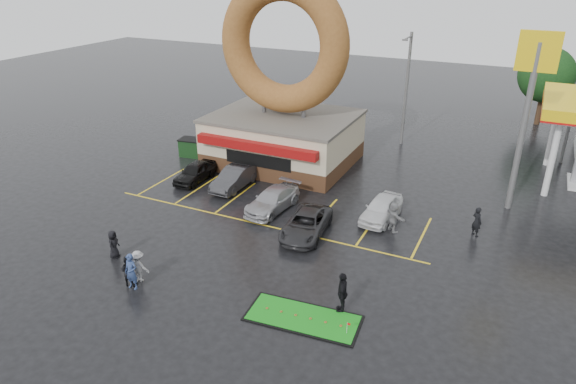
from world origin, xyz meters
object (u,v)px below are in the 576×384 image
at_px(car_grey, 306,224).
at_px(person_blue, 131,272).
at_px(streetlight_left, 247,74).
at_px(car_black, 195,172).
at_px(streetlight_right, 575,101).
at_px(car_dgrey, 235,178).
at_px(dumpster, 192,148).
at_px(donut_shop, 283,104).
at_px(streetlight_mid, 406,87).
at_px(shell_sign, 531,90).
at_px(putting_green, 303,318).
at_px(person_cameraman, 342,292).
at_px(car_white, 382,208).
at_px(car_silver, 273,200).

distance_m(car_grey, person_blue, 9.77).
bearing_deg(streetlight_left, car_black, -76.59).
relative_size(streetlight_right, car_grey, 1.97).
xyz_separation_m(car_dgrey, dumpster, (-6.12, 3.81, -0.05)).
bearing_deg(donut_shop, streetlight_mid, 48.62).
bearing_deg(car_dgrey, streetlight_mid, 60.36).
xyz_separation_m(car_black, car_dgrey, (3.07, 0.19, 0.05)).
relative_size(shell_sign, streetlight_left, 1.18).
distance_m(streetlight_mid, streetlight_right, 12.04).
bearing_deg(dumpster, streetlight_mid, 26.52).
distance_m(streetlight_mid, dumpster, 17.59).
xyz_separation_m(streetlight_mid, dumpster, (-14.00, -9.81, -4.13)).
xyz_separation_m(streetlight_left, streetlight_mid, (14.00, 1.00, 0.00)).
bearing_deg(person_blue, streetlight_right, 53.65).
height_order(car_grey, putting_green, car_grey).
distance_m(car_dgrey, putting_green, 14.48).
relative_size(streetlight_right, person_blue, 4.98).
bearing_deg(streetlight_right, streetlight_mid, -175.24).
relative_size(car_dgrey, person_blue, 2.35).
bearing_deg(person_cameraman, streetlight_mid, 171.34).
xyz_separation_m(streetlight_left, dumpster, (-0.00, -8.81, -4.13)).
height_order(car_white, person_blue, person_blue).
bearing_deg(car_dgrey, car_grey, -28.32).
bearing_deg(car_black, streetlight_mid, 50.06).
xyz_separation_m(car_black, dumpster, (-3.06, 4.00, -0.00)).
distance_m(shell_sign, person_blue, 23.52).
height_order(person_cameraman, dumpster, person_cameraman).
xyz_separation_m(shell_sign, streetlight_left, (-23.00, 7.92, -2.60)).
xyz_separation_m(streetlight_mid, putting_green, (1.93, -24.26, -4.74)).
distance_m(car_silver, person_cameraman, 10.50).
height_order(car_white, dumpster, car_white).
bearing_deg(putting_green, shell_sign, 65.25).
xyz_separation_m(streetlight_mid, person_cameraman, (3.23, -23.03, -3.81)).
bearing_deg(streetlight_left, putting_green, -55.60).
relative_size(car_black, person_cameraman, 1.97).
bearing_deg(car_grey, streetlight_left, 121.93).
relative_size(shell_sign, car_silver, 2.37).
distance_m(streetlight_left, dumpster, 9.73).
xyz_separation_m(donut_shop, car_dgrey, (-0.88, -5.68, -3.77)).
bearing_deg(streetlight_left, shell_sign, -18.99).
distance_m(streetlight_right, person_blue, 32.51).
bearing_deg(person_blue, dumpster, 114.20).
xyz_separation_m(car_silver, person_cameraman, (7.29, -7.55, 0.32)).
distance_m(streetlight_mid, car_black, 18.10).
height_order(shell_sign, car_black, shell_sign).
bearing_deg(person_cameraman, shell_sign, 141.12).
relative_size(streetlight_mid, car_black, 2.35).
height_order(car_dgrey, dumpster, car_dgrey).
bearing_deg(car_black, donut_shop, 54.53).
xyz_separation_m(donut_shop, person_cameraman, (10.23, -15.09, -3.49)).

